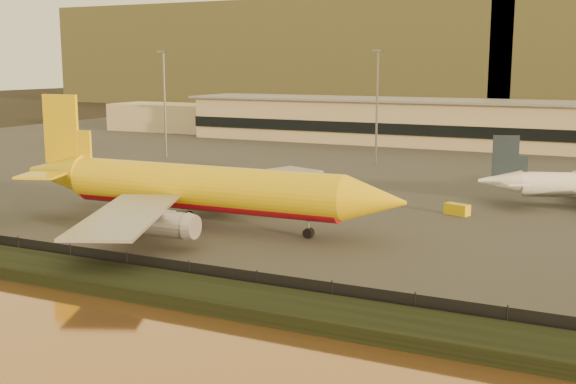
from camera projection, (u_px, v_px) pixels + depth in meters
name	position (u px, v px, depth m)	size (l,w,h in m)	color
ground	(236.00, 253.00, 87.23)	(900.00, 900.00, 0.00)	black
embankment	(150.00, 286.00, 72.06)	(320.00, 7.00, 1.40)	black
tarmac	(436.00, 160.00, 171.26)	(320.00, 220.00, 0.20)	#2D2D2D
perimeter_fence	(173.00, 270.00, 75.50)	(300.00, 0.05, 2.20)	black
terminal_building	(414.00, 122.00, 203.48)	(202.00, 25.00, 12.60)	tan
apron_light_masts	(488.00, 98.00, 144.35)	(152.20, 12.20, 25.40)	slate
distant_hills	(516.00, 47.00, 391.48)	(470.00, 160.00, 70.00)	brown
dhl_cargo_jet	(197.00, 188.00, 99.91)	(59.73, 58.62, 17.87)	#DCB50B
gse_vehicle_yellow	(457.00, 209.00, 108.21)	(3.70, 1.66, 1.66)	#DCB50B
gse_vehicle_white	(235.00, 183.00, 131.98)	(3.91, 1.76, 1.76)	silver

